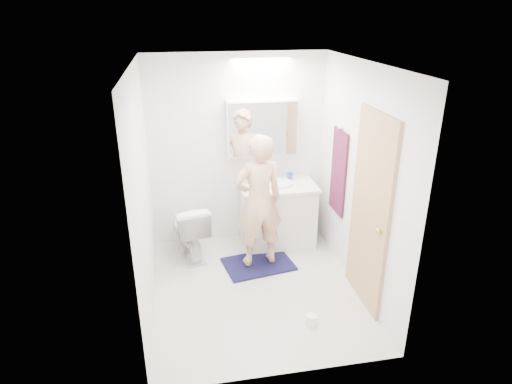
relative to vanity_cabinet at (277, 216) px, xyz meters
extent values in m
plane|color=silver|center=(-0.46, -0.96, -0.39)|extent=(2.50, 2.50, 0.00)
plane|color=white|center=(-0.46, -0.96, 2.01)|extent=(2.50, 2.50, 0.00)
plane|color=white|center=(-0.46, 0.29, 0.81)|extent=(2.50, 0.00, 2.50)
plane|color=white|center=(-0.46, -2.21, 0.81)|extent=(2.50, 0.00, 2.50)
plane|color=white|center=(-1.56, -0.96, 0.81)|extent=(0.00, 2.50, 2.50)
plane|color=white|center=(0.64, -0.96, 0.81)|extent=(0.00, 2.50, 2.50)
cube|color=silver|center=(0.00, 0.00, 0.00)|extent=(0.90, 0.55, 0.78)
cube|color=white|center=(0.00, 0.00, 0.41)|extent=(0.95, 0.58, 0.04)
cylinder|color=white|center=(0.00, 0.03, 0.45)|extent=(0.36, 0.36, 0.03)
cylinder|color=white|center=(0.00, 0.22, 0.51)|extent=(0.02, 0.02, 0.16)
cube|color=white|center=(-0.16, 0.21, 1.11)|extent=(0.88, 0.14, 0.70)
cube|color=silver|center=(-0.16, 0.13, 1.11)|extent=(0.84, 0.01, 0.66)
imported|color=white|center=(-1.13, -0.12, -0.03)|extent=(0.53, 0.76, 0.71)
cube|color=#15133B|center=(-0.34, -0.49, -0.38)|extent=(0.88, 0.68, 0.02)
imported|color=tan|center=(-0.34, -0.49, 0.45)|extent=(0.63, 0.47, 1.57)
cube|color=tan|center=(0.62, -1.31, 0.61)|extent=(0.04, 0.80, 2.00)
sphere|color=gold|center=(0.58, -1.61, 0.56)|extent=(0.06, 0.06, 0.06)
cube|color=#1D143F|center=(0.61, -0.41, 0.71)|extent=(0.02, 0.42, 1.00)
cylinder|color=silver|center=(0.60, -0.41, 1.23)|extent=(0.07, 0.02, 0.02)
imported|color=tan|center=(-0.35, 0.15, 0.53)|extent=(0.08, 0.08, 0.20)
imported|color=#5C96C6|center=(-0.14, 0.18, 0.52)|extent=(0.12, 0.12, 0.19)
imported|color=#3852AA|center=(0.19, 0.16, 0.47)|extent=(0.11, 0.11, 0.09)
cylinder|color=white|center=(-0.03, -1.64, -0.34)|extent=(0.11, 0.11, 0.10)
camera|label=1|loc=(-1.20, -4.98, 2.47)|focal=31.00mm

